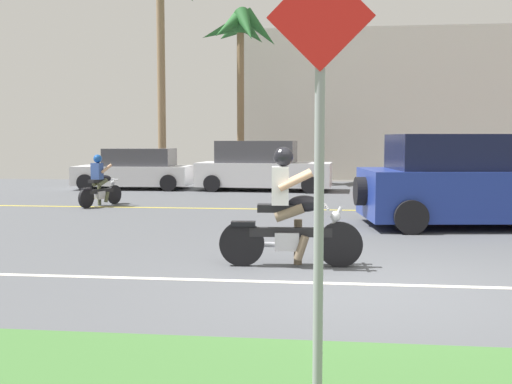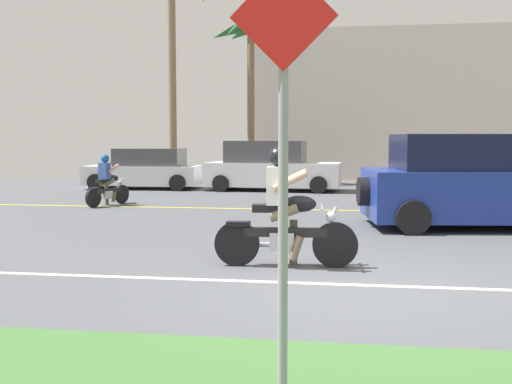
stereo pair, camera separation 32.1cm
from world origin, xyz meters
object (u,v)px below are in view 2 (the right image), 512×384
Objects in this scene: palm_tree_0 at (250,37)px; street_sign at (283,154)px; parked_car_0 at (146,170)px; suv_nearby at (485,182)px; motorcyclist_distant at (107,184)px; parked_car_1 at (271,167)px; motorcyclist at (285,216)px; parked_car_2 at (472,173)px.

palm_tree_0 is 20.66m from street_sign.
palm_tree_0 is (3.29, 2.85, 4.96)m from parked_car_0.
street_sign reaches higher than suv_nearby.
suv_nearby is 9.36m from motorcyclist_distant.
parked_car_1 is at bearing -68.18° from palm_tree_0.
parked_car_0 is 0.88× the size of parked_car_1.
parked_car_1 is at bearing 97.77° from motorcyclist.
motorcyclist is 12.01m from parked_car_2.
parked_car_1 is at bearing 123.41° from suv_nearby.
motorcyclist_distant is (-5.39, 7.03, -0.13)m from motorcyclist.
parked_car_0 is at bearing 178.88° from parked_car_1.
motorcyclist is 0.39× the size of suv_nearby.
palm_tree_0 is (-1.17, 2.93, 4.84)m from parked_car_1.
street_sign is at bearing -84.49° from motorcyclist.
motorcyclist_distant is at bearing -125.12° from parked_car_1.
motorcyclist is at bearing -129.41° from suv_nearby.
palm_tree_0 is at bearing 150.98° from parked_car_2.
suv_nearby is 3.25× the size of motorcyclist_distant.
palm_tree_0 is (-2.85, 15.24, 4.93)m from motorcyclist.
suv_nearby is at bearing 71.17° from street_sign.
palm_tree_0 is 2.42× the size of street_sign.
palm_tree_0 is 4.34× the size of motorcyclist_distant.
parked_car_1 is 2.96× the size of motorcyclist_distant.
parked_car_2 is 2.93× the size of motorcyclist_distant.
motorcyclist is 0.71× the size of street_sign.
suv_nearby is 1.25× the size of parked_car_0.
street_sign reaches higher than parked_car_0.
parked_car_0 is at bearing 111.03° from street_sign.
motorcyclist reaches higher than motorcyclist_distant.
motorcyclist is 4.90m from street_sign.
motorcyclist_distant is (0.75, -5.37, -0.10)m from parked_car_0.
parked_car_0 is (-9.71, 8.05, -0.24)m from suv_nearby.
parked_car_1 is 0.68× the size of palm_tree_0.
palm_tree_0 reaches higher than motorcyclist_distant.
street_sign is at bearing -82.86° from parked_car_1.
parked_car_0 is 4.46m from parked_car_1.
motorcyclist_distant is 0.56× the size of street_sign.
palm_tree_0 reaches higher than suv_nearby.
motorcyclist is at bearing -79.39° from palm_tree_0.
palm_tree_0 reaches higher than motorcyclist.
parked_car_1 is 6.44m from parked_car_2.
street_sign is at bearing -80.60° from palm_tree_0.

